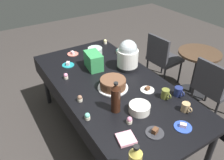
{
  "coord_description": "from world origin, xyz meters",
  "views": [
    {
      "loc": [
        1.73,
        -1.09,
        2.15
      ],
      "look_at": [
        0.0,
        0.0,
        0.8
      ],
      "focal_mm": 36.26,
      "sensor_mm": 36.0,
      "label": 1
    }
  ],
  "objects_px": {
    "potluck_table": "(112,88)",
    "cupcake_mint": "(87,116)",
    "frosted_layer_cake": "(113,84)",
    "cupcake_berry": "(66,76)",
    "round_cafe_table": "(197,66)",
    "maroon_chair_left": "(162,57)",
    "ceramic_snack_bowl": "(139,108)",
    "dessert_plate_charcoal": "(155,132)",
    "soda_carton": "(94,61)",
    "maroon_chair_right": "(213,86)",
    "slow_cooker": "(128,55)",
    "cupcake_vanilla": "(129,120)",
    "soda_bottle_cola": "(116,98)",
    "dessert_plate_white": "(147,90)",
    "coffee_mug_olive": "(165,94)",
    "cupcake_cocoa": "(118,51)",
    "dessert_plate_teal": "(68,65)",
    "glass_salad_bowl": "(95,51)",
    "dessert_plate_coral": "(73,54)",
    "cupcake_lemon": "(80,98)",
    "coffee_mug_tan": "(186,107)",
    "dessert_plate_cobalt": "(183,127)",
    "cupcake_rose": "(105,42)",
    "coffee_mug_navy": "(178,92)"
  },
  "relations": [
    {
      "from": "coffee_mug_olive",
      "to": "round_cafe_table",
      "type": "xyz_separation_m",
      "value": [
        -0.54,
        1.19,
        -0.3
      ]
    },
    {
      "from": "cupcake_rose",
      "to": "soda_bottle_cola",
      "type": "relative_size",
      "value": 0.21
    },
    {
      "from": "frosted_layer_cake",
      "to": "glass_salad_bowl",
      "type": "distance_m",
      "value": 0.84
    },
    {
      "from": "ceramic_snack_bowl",
      "to": "cupcake_vanilla",
      "type": "relative_size",
      "value": 2.91
    },
    {
      "from": "potluck_table",
      "to": "dessert_plate_coral",
      "type": "relative_size",
      "value": 14.76
    },
    {
      "from": "dessert_plate_cobalt",
      "to": "coffee_mug_olive",
      "type": "distance_m",
      "value": 0.42
    },
    {
      "from": "potluck_table",
      "to": "cupcake_mint",
      "type": "bearing_deg",
      "value": -53.42
    },
    {
      "from": "round_cafe_table",
      "to": "dessert_plate_teal",
      "type": "bearing_deg",
      "value": -108.55
    },
    {
      "from": "frosted_layer_cake",
      "to": "cupcake_berry",
      "type": "relative_size",
      "value": 4.81
    },
    {
      "from": "glass_salad_bowl",
      "to": "coffee_mug_navy",
      "type": "height_order",
      "value": "coffee_mug_navy"
    },
    {
      "from": "dessert_plate_coral",
      "to": "maroon_chair_right",
      "type": "distance_m",
      "value": 1.89
    },
    {
      "from": "dessert_plate_white",
      "to": "dessert_plate_teal",
      "type": "xyz_separation_m",
      "value": [
        -0.94,
        -0.5,
        0.0
      ]
    },
    {
      "from": "glass_salad_bowl",
      "to": "soda_bottle_cola",
      "type": "relative_size",
      "value": 0.62
    },
    {
      "from": "cupcake_berry",
      "to": "soda_carton",
      "type": "distance_m",
      "value": 0.39
    },
    {
      "from": "cupcake_lemon",
      "to": "maroon_chair_left",
      "type": "bearing_deg",
      "value": 110.36
    },
    {
      "from": "potluck_table",
      "to": "slow_cooker",
      "type": "xyz_separation_m",
      "value": [
        -0.19,
        0.34,
        0.23
      ]
    },
    {
      "from": "cupcake_berry",
      "to": "coffee_mug_olive",
      "type": "relative_size",
      "value": 0.56
    },
    {
      "from": "dessert_plate_charcoal",
      "to": "frosted_layer_cake",
      "type": "bearing_deg",
      "value": 176.02
    },
    {
      "from": "dessert_plate_white",
      "to": "cupcake_cocoa",
      "type": "distance_m",
      "value": 0.91
    },
    {
      "from": "dessert_plate_white",
      "to": "coffee_mug_olive",
      "type": "bearing_deg",
      "value": 18.63
    },
    {
      "from": "dessert_plate_teal",
      "to": "soda_bottle_cola",
      "type": "xyz_separation_m",
      "value": [
        1.03,
        0.04,
        0.13
      ]
    },
    {
      "from": "coffee_mug_tan",
      "to": "dessert_plate_white",
      "type": "bearing_deg",
      "value": -168.66
    },
    {
      "from": "potluck_table",
      "to": "dessert_plate_teal",
      "type": "xyz_separation_m",
      "value": [
        -0.64,
        -0.25,
        0.07
      ]
    },
    {
      "from": "coffee_mug_tan",
      "to": "soda_carton",
      "type": "relative_size",
      "value": 0.44
    },
    {
      "from": "frosted_layer_cake",
      "to": "coffee_mug_tan",
      "type": "height_order",
      "value": "frosted_layer_cake"
    },
    {
      "from": "slow_cooker",
      "to": "glass_salad_bowl",
      "type": "xyz_separation_m",
      "value": [
        -0.54,
        -0.15,
        -0.13
      ]
    },
    {
      "from": "dessert_plate_charcoal",
      "to": "dessert_plate_teal",
      "type": "relative_size",
      "value": 1.03
    },
    {
      "from": "cupcake_rose",
      "to": "coffee_mug_navy",
      "type": "bearing_deg",
      "value": -0.87
    },
    {
      "from": "cupcake_berry",
      "to": "maroon_chair_left",
      "type": "distance_m",
      "value": 1.7
    },
    {
      "from": "round_cafe_table",
      "to": "glass_salad_bowl",
      "type": "bearing_deg",
      "value": -117.55
    },
    {
      "from": "potluck_table",
      "to": "round_cafe_table",
      "type": "xyz_separation_m",
      "value": [
        -0.05,
        1.5,
        -0.19
      ]
    },
    {
      "from": "dessert_plate_teal",
      "to": "round_cafe_table",
      "type": "distance_m",
      "value": 1.86
    },
    {
      "from": "soda_carton",
      "to": "dessert_plate_charcoal",
      "type": "bearing_deg",
      "value": 3.4
    },
    {
      "from": "slow_cooker",
      "to": "soda_bottle_cola",
      "type": "bearing_deg",
      "value": -43.13
    },
    {
      "from": "ceramic_snack_bowl",
      "to": "dessert_plate_charcoal",
      "type": "xyz_separation_m",
      "value": [
        0.28,
        -0.06,
        -0.03
      ]
    },
    {
      "from": "frosted_layer_cake",
      "to": "slow_cooker",
      "type": "xyz_separation_m",
      "value": [
        -0.26,
        0.37,
        0.12
      ]
    },
    {
      "from": "cupcake_rose",
      "to": "maroon_chair_left",
      "type": "xyz_separation_m",
      "value": [
        0.41,
        0.8,
        -0.29
      ]
    },
    {
      "from": "dessert_plate_white",
      "to": "glass_salad_bowl",
      "type": "bearing_deg",
      "value": -176.63
    },
    {
      "from": "maroon_chair_right",
      "to": "soda_bottle_cola",
      "type": "bearing_deg",
      "value": -90.45
    },
    {
      "from": "dessert_plate_charcoal",
      "to": "maroon_chair_right",
      "type": "height_order",
      "value": "maroon_chair_right"
    },
    {
      "from": "maroon_chair_left",
      "to": "dessert_plate_coral",
      "type": "bearing_deg",
      "value": -104.32
    },
    {
      "from": "cupcake_cocoa",
      "to": "round_cafe_table",
      "type": "bearing_deg",
      "value": 62.68
    },
    {
      "from": "frosted_layer_cake",
      "to": "cupcake_berry",
      "type": "height_order",
      "value": "frosted_layer_cake"
    },
    {
      "from": "cupcake_cocoa",
      "to": "dessert_plate_coral",
      "type": "bearing_deg",
      "value": -119.46
    },
    {
      "from": "cupcake_berry",
      "to": "maroon_chair_right",
      "type": "distance_m",
      "value": 1.86
    },
    {
      "from": "cupcake_lemon",
      "to": "soda_carton",
      "type": "xyz_separation_m",
      "value": [
        -0.5,
        0.42,
        0.07
      ]
    },
    {
      "from": "soda_bottle_cola",
      "to": "glass_salad_bowl",
      "type": "bearing_deg",
      "value": 160.64
    },
    {
      "from": "soda_carton",
      "to": "cupcake_vanilla",
      "type": "bearing_deg",
      "value": -3.46
    },
    {
      "from": "soda_bottle_cola",
      "to": "round_cafe_table",
      "type": "xyz_separation_m",
      "value": [
        -0.44,
        1.71,
        -0.4
      ]
    },
    {
      "from": "ceramic_snack_bowl",
      "to": "coffee_mug_olive",
      "type": "relative_size",
      "value": 1.62
    }
  ]
}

